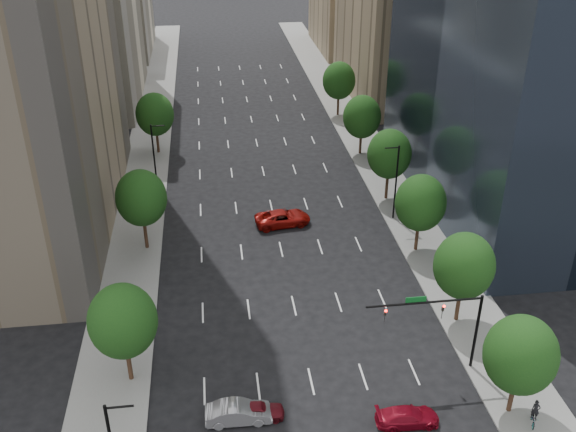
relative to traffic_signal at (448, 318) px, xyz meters
name	(u,v)px	position (x,y,z in m)	size (l,w,h in m)	color
sidewalk_left	(138,213)	(-26.03, 30.00, -5.10)	(6.00, 200.00, 0.15)	slate
sidewalk_right	(398,198)	(4.97, 30.00, -5.10)	(6.00, 200.00, 0.15)	slate
filler_left	(115,9)	(-35.53, 106.00, 3.83)	(14.00, 26.00, 18.00)	beige
parking_tan_right	(394,6)	(14.47, 70.00, 9.83)	(14.00, 30.00, 30.00)	#8C7759
filler_right	(350,11)	(14.47, 103.00, 2.83)	(14.00, 26.00, 16.00)	#8C7759
tree_right_0	(521,355)	(3.47, -5.00, 0.22)	(5.20, 5.20, 8.39)	#382316
tree_right_1	(464,266)	(3.47, 6.00, 0.58)	(5.20, 5.20, 8.75)	#382316
tree_right_2	(421,203)	(3.47, 18.00, 0.43)	(5.20, 5.20, 8.61)	#382316
tree_right_3	(389,154)	(3.47, 30.00, 0.72)	(5.20, 5.20, 8.89)	#382316
tree_right_4	(362,117)	(3.47, 44.00, 0.29)	(5.20, 5.20, 8.46)	#382316
tree_right_5	(339,81)	(3.47, 60.00, 0.58)	(5.20, 5.20, 8.75)	#382316
tree_left_0	(123,321)	(-24.53, 2.00, 0.58)	(5.20, 5.20, 8.75)	#382316
tree_left_1	(141,198)	(-24.53, 22.00, 0.79)	(5.20, 5.20, 8.97)	#382316
tree_left_2	(155,114)	(-24.53, 48.00, 0.50)	(5.20, 5.20, 8.68)	#382316
streetlight_rn	(396,181)	(2.91, 25.00, -0.33)	(1.70, 0.20, 9.00)	black
streetlight_ln	(155,157)	(-23.96, 35.00, -0.33)	(1.70, 0.20, 9.00)	black
traffic_signal	(448,318)	(0.00, 0.00, 0.00)	(9.12, 0.40, 7.38)	black
car_red_near	(407,417)	(-4.34, -5.19, -4.50)	(1.88, 4.62, 1.34)	maroon
car_maroon	(258,411)	(-15.02, -3.24, -4.51)	(1.57, 3.91, 1.33)	#550E15
car_silver	(238,412)	(-16.41, -3.35, -4.38)	(1.69, 4.84, 1.59)	#939398
car_red_far	(283,218)	(-9.71, 25.24, -4.31)	(2.86, 6.20, 1.72)	maroon
cyclist	(534,416)	(4.62, -6.48, -4.30)	(1.15, 1.71, 2.15)	black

